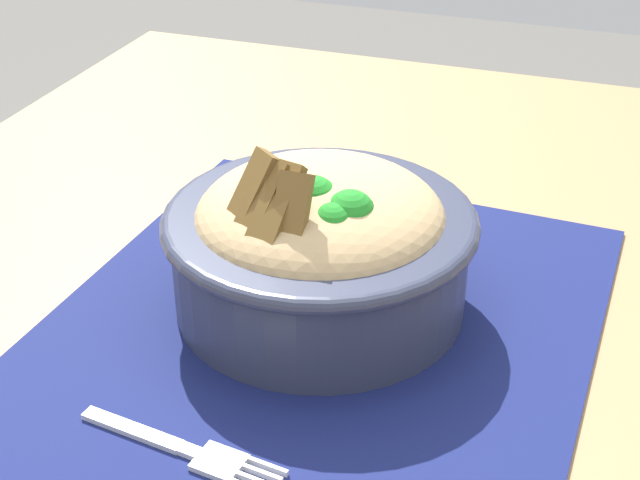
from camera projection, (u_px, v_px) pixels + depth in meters
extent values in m
cube|color=#99754C|center=(359.00, 356.00, 0.61)|extent=(1.04, 0.87, 0.03)
cylinder|color=olive|center=(193.00, 312.00, 1.27)|extent=(0.04, 0.04, 0.68)
cube|color=#11194C|center=(313.00, 336.00, 0.60)|extent=(0.44, 0.37, 0.00)
cylinder|color=#2D3347|center=(320.00, 259.00, 0.61)|extent=(0.19, 0.19, 0.07)
torus|color=#2D3347|center=(320.00, 220.00, 0.60)|extent=(0.21, 0.21, 0.01)
ellipsoid|color=tan|center=(320.00, 219.00, 0.60)|extent=(0.23, 0.23, 0.06)
sphere|color=#1F8024|center=(351.00, 214.00, 0.56)|extent=(0.03, 0.03, 0.03)
sphere|color=#1F8024|center=(313.00, 202.00, 0.58)|extent=(0.03, 0.03, 0.03)
sphere|color=#1F8024|center=(333.00, 224.00, 0.55)|extent=(0.03, 0.03, 0.03)
cylinder|color=orange|center=(303.00, 205.00, 0.58)|extent=(0.03, 0.02, 0.01)
cube|color=brown|center=(249.00, 197.00, 0.56)|extent=(0.04, 0.04, 0.05)
cube|color=brown|center=(260.00, 205.00, 0.55)|extent=(0.05, 0.04, 0.05)
cube|color=brown|center=(274.00, 209.00, 0.54)|extent=(0.05, 0.03, 0.05)
cube|color=brown|center=(291.00, 217.00, 0.54)|extent=(0.03, 0.02, 0.05)
cube|color=silver|center=(132.00, 430.00, 0.52)|extent=(0.02, 0.07, 0.00)
cube|color=silver|center=(190.00, 451.00, 0.51)|extent=(0.01, 0.01, 0.00)
cube|color=silver|center=(219.00, 462.00, 0.50)|extent=(0.03, 0.03, 0.00)
cube|color=silver|center=(263.00, 474.00, 0.49)|extent=(0.01, 0.02, 0.00)
cube|color=silver|center=(268.00, 467.00, 0.50)|extent=(0.01, 0.02, 0.00)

